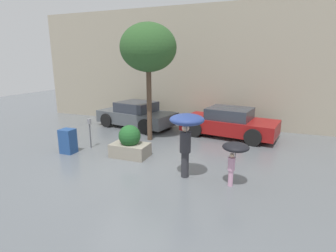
# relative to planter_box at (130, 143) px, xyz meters

# --- Properties ---
(ground_plane) EXTENTS (40.00, 40.00, 0.00)m
(ground_plane) POSITION_rel_planter_box_xyz_m (0.55, -0.86, -0.49)
(ground_plane) COLOR slate
(building_facade) EXTENTS (18.00, 0.30, 6.00)m
(building_facade) POSITION_rel_planter_box_xyz_m (0.55, 5.64, 2.51)
(building_facade) COLOR #9E937F
(building_facade) RESTS_ON ground
(planter_box) EXTENTS (1.31, 0.81, 1.15)m
(planter_box) POSITION_rel_planter_box_xyz_m (0.00, 0.00, 0.00)
(planter_box) COLOR gray
(planter_box) RESTS_ON ground
(person_adult) EXTENTS (0.96, 0.96, 1.91)m
(person_adult) POSITION_rel_planter_box_xyz_m (2.37, -1.01, 1.02)
(person_adult) COLOR #2D2D33
(person_adult) RESTS_ON ground
(person_child) EXTENTS (0.70, 0.70, 1.23)m
(person_child) POSITION_rel_planter_box_xyz_m (3.72, -1.04, 0.53)
(person_child) COLOR #D199B7
(person_child) RESTS_ON ground
(parked_car_near) EXTENTS (4.27, 2.66, 1.28)m
(parked_car_near) POSITION_rel_planter_box_xyz_m (-1.83, 4.04, 0.12)
(parked_car_near) COLOR #4C5156
(parked_car_near) RESTS_ON ground
(parked_car_far) EXTENTS (4.37, 2.57, 1.28)m
(parked_car_far) POSITION_rel_planter_box_xyz_m (2.88, 3.94, 0.12)
(parked_car_far) COLOR maroon
(parked_car_far) RESTS_ON ground
(street_tree) EXTENTS (2.27, 2.27, 4.79)m
(street_tree) POSITION_rel_planter_box_xyz_m (-0.21, 2.12, 3.31)
(street_tree) COLOR brown
(street_tree) RESTS_ON ground
(parking_meter) EXTENTS (0.14, 0.14, 1.16)m
(parking_meter) POSITION_rel_planter_box_xyz_m (-1.92, 0.32, 0.35)
(parking_meter) COLOR #595B60
(parking_meter) RESTS_ON ground
(newspaper_box) EXTENTS (0.50, 0.44, 0.90)m
(newspaper_box) POSITION_rel_planter_box_xyz_m (-2.31, -0.47, -0.04)
(newspaper_box) COLOR navy
(newspaper_box) RESTS_ON ground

